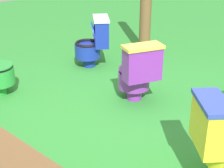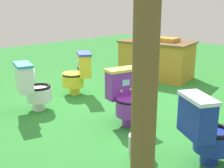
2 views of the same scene
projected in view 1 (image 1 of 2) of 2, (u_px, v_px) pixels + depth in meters
The scene contains 5 objects.
ground at pixel (113, 126), 3.57m from camera, with size 14.00×14.00×0.00m, color #2D8433.
toilet_purple at pixel (138, 72), 3.92m from camera, with size 0.57×0.50×0.73m.
toilet_yellow at pixel (222, 140), 2.68m from camera, with size 0.60×0.63×0.73m.
toilet_blue at pixel (94, 42), 4.95m from camera, with size 0.59×0.63×0.73m.
lemon_bucket at pixel (135, 66), 4.79m from camera, with size 0.22×0.22×0.28m.
Camera 1 is at (-2.51, 1.75, 1.89)m, focal length 55.25 mm.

